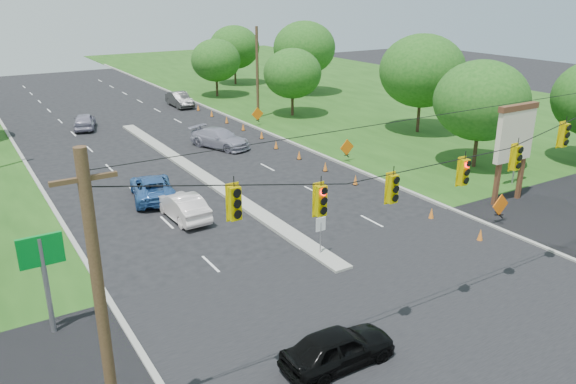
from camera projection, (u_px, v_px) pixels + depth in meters
ground at (403, 312)px, 23.05m from camera, size 160.00×160.00×0.00m
grass_right at (493, 126)px, 53.85m from camera, size 40.00×160.00×0.06m
cross_street at (403, 312)px, 23.05m from camera, size 160.00×14.00×0.02m
curb_left at (26, 165)px, 42.01m from camera, size 0.25×110.00×0.16m
curb_right at (262, 131)px, 51.99m from camera, size 0.25×110.00×0.16m
median at (199, 175)px, 39.81m from camera, size 1.00×34.00×0.18m
median_sign at (321, 229)px, 27.34m from camera, size 0.55×0.06×2.05m
signal_span at (431, 207)px, 20.52m from camera, size 25.60×0.32×9.00m
utility_pole_far_right at (257, 73)px, 55.62m from camera, size 0.28×0.28×9.00m
pylon_sign at (515, 138)px, 33.70m from camera, size 5.90×2.30×6.12m
cone_0 at (480, 235)px, 29.34m from camera, size 0.32×0.32×0.70m
cone_1 at (431, 213)px, 32.13m from camera, size 0.32×0.32×0.70m
cone_2 at (390, 195)px, 34.92m from camera, size 0.32×0.32×0.70m
cone_3 at (355, 180)px, 37.72m from camera, size 0.32×0.32×0.70m
cone_4 at (325, 166)px, 40.51m from camera, size 0.32×0.32×0.70m
cone_5 at (299, 155)px, 43.31m from camera, size 0.32×0.32×0.70m
cone_6 at (276, 145)px, 46.10m from camera, size 0.32×0.32×0.70m
cone_7 at (262, 135)px, 49.19m from camera, size 0.32×0.32×0.70m
cone_8 at (243, 127)px, 51.99m from camera, size 0.32×0.32×0.70m
cone_9 at (227, 120)px, 54.78m from camera, size 0.32×0.32×0.70m
cone_10 at (212, 113)px, 57.57m from camera, size 0.32×0.32×0.70m
cone_11 at (198, 107)px, 60.37m from camera, size 0.32×0.32×0.70m
work_sign_0 at (500, 206)px, 31.21m from camera, size 1.27×0.58×1.37m
work_sign_1 at (347, 148)px, 42.38m from camera, size 1.27×0.58×1.37m
work_sign_2 at (258, 115)px, 53.56m from camera, size 1.27×0.58×1.37m
tree_7 at (481, 101)px, 39.82m from camera, size 6.72×6.72×7.84m
tree_8 at (422, 71)px, 49.57m from camera, size 7.56×7.56×8.82m
tree_9 at (293, 73)px, 56.61m from camera, size 5.88×5.88×6.86m
tree_10 at (304, 48)px, 68.13m from camera, size 7.56×7.56×8.82m
tree_11 at (234, 47)px, 75.14m from camera, size 6.72×6.72×7.84m
tree_12 at (216, 60)px, 66.80m from camera, size 5.88×5.88×6.86m
black_sedan at (338, 348)px, 19.56m from camera, size 4.25×1.75×1.44m
white_sedan at (183, 206)px, 32.09m from camera, size 1.78×4.65×1.51m
blue_pickup at (152, 187)px, 35.14m from camera, size 3.49×5.68×1.47m
silver_car_far at (220, 138)px, 46.34m from camera, size 4.13×5.87×1.58m
silver_car_oncoming at (85, 121)px, 52.38m from camera, size 3.00×4.80×1.52m
dark_car_receding at (180, 100)px, 62.22m from camera, size 1.73×4.87×1.60m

